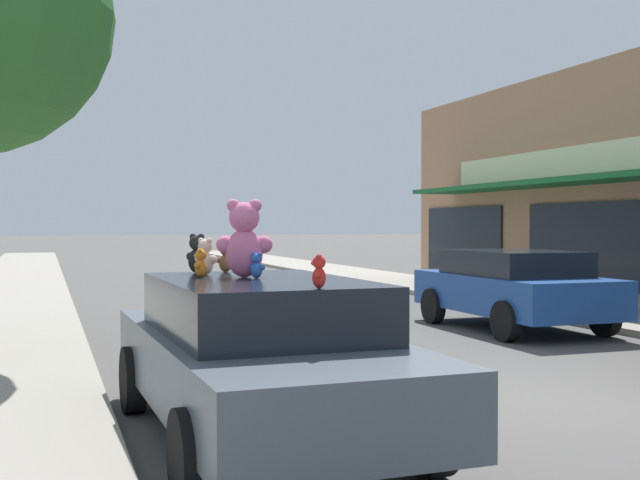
% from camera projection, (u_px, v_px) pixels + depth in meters
% --- Properties ---
extents(ground_plane, '(260.00, 260.00, 0.00)m').
position_uv_depth(ground_plane, '(535.00, 402.00, 8.50)').
color(ground_plane, '#514F4C').
extents(plush_art_car, '(2.10, 4.64, 1.41)m').
position_uv_depth(plush_art_car, '(260.00, 353.00, 6.98)').
color(plush_art_car, '#4C5660').
rests_on(plush_art_car, ground_plane).
extents(teddy_bear_giant, '(0.53, 0.36, 0.70)m').
position_uv_depth(teddy_bear_giant, '(244.00, 240.00, 7.20)').
color(teddy_bear_giant, pink).
rests_on(teddy_bear_giant, plush_art_car).
extents(teddy_bear_black, '(0.25, 0.28, 0.39)m').
position_uv_depth(teddy_bear_black, '(197.00, 254.00, 7.80)').
color(teddy_bear_black, black).
rests_on(teddy_bear_black, plush_art_car).
extents(teddy_bear_cream, '(0.23, 0.24, 0.35)m').
position_uv_depth(teddy_bear_cream, '(205.00, 257.00, 7.56)').
color(teddy_bear_cream, beige).
rests_on(teddy_bear_cream, plush_art_car).
extents(teddy_bear_orange, '(0.16, 0.19, 0.26)m').
position_uv_depth(teddy_bear_orange, '(201.00, 263.00, 7.21)').
color(teddy_bear_orange, orange).
rests_on(teddy_bear_orange, plush_art_car).
extents(teddy_bear_brown, '(0.21, 0.17, 0.28)m').
position_uv_depth(teddy_bear_brown, '(226.00, 258.00, 7.99)').
color(teddy_bear_brown, olive).
rests_on(teddy_bear_brown, plush_art_car).
extents(teddy_bear_blue, '(0.15, 0.16, 0.23)m').
position_uv_depth(teddy_bear_blue, '(257.00, 266.00, 7.06)').
color(teddy_bear_blue, blue).
rests_on(teddy_bear_blue, plush_art_car).
extents(teddy_bear_red, '(0.14, 0.19, 0.25)m').
position_uv_depth(teddy_bear_red, '(319.00, 272.00, 5.96)').
color(teddy_bear_red, red).
rests_on(teddy_bear_red, plush_art_car).
extents(parked_car_far_center, '(2.11, 4.09, 1.41)m').
position_uv_depth(parked_car_far_center, '(514.00, 286.00, 14.30)').
color(parked_car_far_center, '#1E4793').
rests_on(parked_car_far_center, ground_plane).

